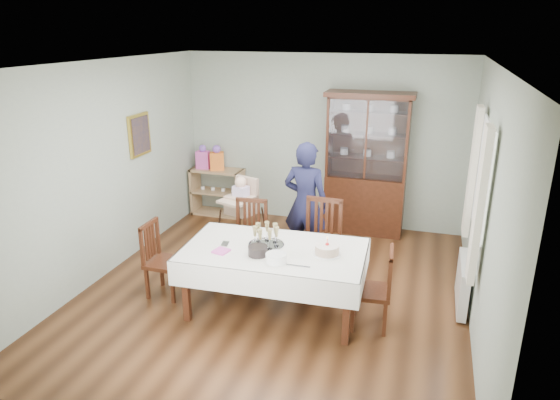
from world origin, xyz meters
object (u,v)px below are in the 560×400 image
at_px(sideboard, 218,192).
at_px(china_cabinet, 366,162).
at_px(chair_end_left, 165,274).
at_px(dining_table, 274,279).
at_px(birthday_cake, 327,250).
at_px(chair_far_right, 319,260).
at_px(woman, 306,204).
at_px(chair_end_right, 372,304).
at_px(chair_far_left, 249,253).
at_px(high_chair, 242,223).
at_px(gift_bag_orange, 217,159).
at_px(gift_bag_pink, 203,158).
at_px(champagne_tray, 266,240).

bearing_deg(sideboard, china_cabinet, -0.49).
height_order(china_cabinet, chair_end_left, china_cabinet).
height_order(sideboard, chair_end_left, chair_end_left).
xyz_separation_m(dining_table, china_cabinet, (0.62, 2.66, 0.74)).
height_order(sideboard, birthday_cake, birthday_cake).
bearing_deg(chair_far_right, woman, 122.34).
height_order(sideboard, chair_end_right, chair_end_right).
height_order(sideboard, chair_far_left, chair_far_left).
bearing_deg(chair_far_right, chair_end_left, -152.45).
relative_size(high_chair, gift_bag_orange, 2.67).
distance_m(china_cabinet, woman, 1.49).
bearing_deg(gift_bag_orange, chair_far_left, -56.43).
xyz_separation_m(china_cabinet, chair_end_left, (-1.98, -2.70, -0.85)).
bearing_deg(dining_table, birthday_cake, 2.95).
bearing_deg(birthday_cake, woman, 113.68).
relative_size(chair_end_right, woman, 0.54).
xyz_separation_m(chair_far_right, gift_bag_pink, (-2.45, 1.89, 0.66)).
distance_m(chair_far_left, woman, 1.00).
height_order(chair_end_left, champagne_tray, champagne_tray).
bearing_deg(gift_bag_orange, high_chair, -54.23).
height_order(chair_end_right, gift_bag_orange, gift_bag_orange).
distance_m(sideboard, chair_end_right, 4.00).
bearing_deg(chair_end_left, chair_end_right, -88.93).
xyz_separation_m(dining_table, woman, (0.02, 1.32, 0.46)).
distance_m(chair_far_right, gift_bag_orange, 2.97).
distance_m(chair_far_left, chair_end_right, 1.84).
height_order(china_cabinet, sideboard, china_cabinet).
bearing_deg(chair_end_left, woman, -45.24).
height_order(birthday_cake, gift_bag_orange, gift_bag_orange).
relative_size(chair_far_right, chair_end_left, 1.18).
distance_m(birthday_cake, gift_bag_pink, 3.77).
height_order(sideboard, champagne_tray, champagne_tray).
bearing_deg(high_chair, chair_end_right, -15.75).
distance_m(chair_end_right, gift_bag_pink, 4.22).
distance_m(chair_end_right, woman, 1.80).
distance_m(chair_far_right, high_chair, 1.40).
height_order(chair_end_right, birthday_cake, birthday_cake).
bearing_deg(gift_bag_pink, chair_far_right, -37.63).
bearing_deg(chair_end_right, gift_bag_pink, -134.11).
relative_size(chair_far_left, woman, 0.58).
height_order(sideboard, gift_bag_pink, gift_bag_pink).
relative_size(chair_far_left, gift_bag_orange, 2.32).
bearing_deg(chair_end_right, dining_table, -94.48).
xyz_separation_m(dining_table, chair_end_right, (1.09, -0.00, -0.12)).
bearing_deg(chair_end_left, chair_far_left, -43.97).
relative_size(dining_table, gift_bag_orange, 4.87).
bearing_deg(champagne_tray, chair_end_right, -2.47).
relative_size(china_cabinet, gift_bag_pink, 5.33).
relative_size(sideboard, gift_bag_pink, 2.20).
distance_m(sideboard, chair_far_right, 2.93).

